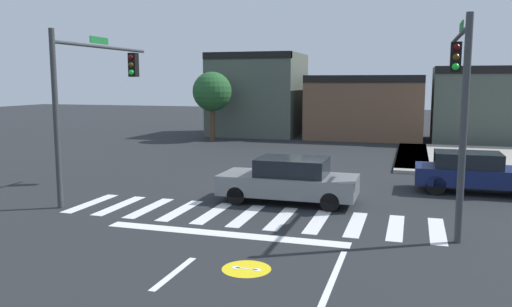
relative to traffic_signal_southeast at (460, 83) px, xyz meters
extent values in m
plane|color=#232628|center=(-5.97, 3.62, -4.04)|extent=(120.00, 120.00, 0.00)
cube|color=silver|center=(-11.48, -0.88, -4.03)|extent=(0.43, 2.72, 0.01)
cube|color=silver|center=(-10.38, -0.88, -4.03)|extent=(0.43, 2.72, 0.01)
cube|color=silver|center=(-9.28, -0.88, -4.03)|extent=(0.43, 2.72, 0.01)
cube|color=silver|center=(-8.17, -0.88, -4.03)|extent=(0.43, 2.72, 0.01)
cube|color=silver|center=(-7.07, -0.88, -4.03)|extent=(0.43, 2.72, 0.01)
cube|color=silver|center=(-5.97, -0.88, -4.03)|extent=(0.43, 2.72, 0.01)
cube|color=silver|center=(-4.86, -0.88, -4.03)|extent=(0.43, 2.72, 0.01)
cube|color=silver|center=(-3.76, -0.88, -4.03)|extent=(0.43, 2.72, 0.01)
cube|color=silver|center=(-2.66, -0.88, -4.03)|extent=(0.43, 2.72, 0.01)
cube|color=silver|center=(-1.55, -0.88, -4.03)|extent=(0.43, 2.72, 0.01)
cube|color=silver|center=(-0.45, -0.88, -4.03)|extent=(0.43, 2.72, 0.01)
cube|color=white|center=(-5.97, -2.88, -4.03)|extent=(6.80, 0.50, 0.01)
cube|color=white|center=(-5.97, -5.88, -4.03)|extent=(0.16, 2.00, 0.01)
cylinder|color=yellow|center=(-4.56, -5.18, -4.03)|extent=(1.09, 1.09, 0.01)
cylinder|color=white|center=(-4.81, -5.18, -4.03)|extent=(0.17, 0.17, 0.00)
cylinder|color=white|center=(-4.32, -5.18, -4.03)|extent=(0.17, 0.17, 0.00)
cube|color=white|center=(-4.56, -5.18, -4.03)|extent=(0.49, 0.04, 0.00)
cube|color=#9E998E|center=(-1.17, 13.62, -3.96)|extent=(1.60, 10.00, 0.15)
cube|color=#9E998E|center=(3.03, 13.62, -3.96)|extent=(10.00, 10.00, 0.15)
cube|color=#4C564C|center=(-12.70, 22.65, -0.95)|extent=(6.53, 6.06, 6.17)
cube|color=black|center=(-12.70, 19.82, 1.88)|extent=(6.53, 0.50, 0.50)
cube|color=brown|center=(-4.55, 22.84, -1.79)|extent=(8.02, 6.43, 4.50)
cube|color=black|center=(-4.55, 19.82, 0.21)|extent=(8.02, 0.50, 0.50)
cube|color=#4C564C|center=(4.24, 22.24, -1.51)|extent=(8.46, 5.25, 5.06)
cube|color=black|center=(4.24, 19.82, 0.77)|extent=(8.46, 0.50, 0.50)
cylinder|color=#383A3D|center=(0.00, -1.82, -1.18)|extent=(0.18, 0.18, 5.72)
cylinder|color=#383A3D|center=(0.00, 0.81, 1.37)|extent=(0.12, 5.25, 0.12)
cube|color=black|center=(0.00, 2.14, 0.79)|extent=(0.32, 0.32, 0.95)
sphere|color=#470A0A|center=(0.00, 1.97, 1.09)|extent=(0.22, 0.22, 0.22)
sphere|color=#4C330C|center=(0.00, 1.97, 0.79)|extent=(0.22, 0.22, 0.22)
sphere|color=#1ED833|center=(0.00, 1.97, 0.50)|extent=(0.22, 0.22, 0.22)
cube|color=#197233|center=(0.00, 0.55, 1.59)|extent=(0.03, 1.10, 0.24)
cylinder|color=#383A3D|center=(-12.05, -1.70, -1.18)|extent=(0.18, 0.18, 5.71)
cylinder|color=#383A3D|center=(-12.05, 1.13, 1.27)|extent=(0.12, 5.66, 0.12)
cube|color=black|center=(-12.05, 3.16, 0.69)|extent=(0.32, 0.32, 0.95)
sphere|color=#470A0A|center=(-12.05, 2.99, 0.99)|extent=(0.22, 0.22, 0.22)
sphere|color=#4C330C|center=(-12.05, 2.99, 0.69)|extent=(0.22, 0.22, 0.22)
sphere|color=#1ED833|center=(-12.05, 2.99, 0.40)|extent=(0.22, 0.22, 0.22)
cube|color=#197233|center=(-12.05, 0.85, 1.49)|extent=(0.03, 1.10, 0.24)
cube|color=#141E4C|center=(1.22, 4.70, -3.40)|extent=(4.55, 1.81, 0.63)
cube|color=black|center=(0.77, 4.70, -2.81)|extent=(2.31, 1.59, 0.54)
cylinder|color=black|center=(-0.33, 5.50, -3.68)|extent=(0.72, 0.22, 0.72)
cylinder|color=black|center=(-0.33, 3.91, -3.68)|extent=(0.72, 0.22, 0.72)
cube|color=slate|center=(-5.17, 1.26, -3.43)|extent=(4.60, 1.95, 0.66)
cube|color=black|center=(-5.04, 1.26, -2.81)|extent=(2.31, 1.71, 0.58)
cylinder|color=black|center=(-6.74, 0.39, -3.73)|extent=(0.61, 0.22, 0.61)
cylinder|color=black|center=(-6.74, 2.12, -3.73)|extent=(0.61, 0.22, 0.61)
cylinder|color=black|center=(-3.61, 0.39, -3.73)|extent=(0.61, 0.22, 0.61)
cylinder|color=black|center=(-3.61, 2.12, -3.73)|extent=(0.61, 0.22, 0.61)
cylinder|color=#4C3823|center=(-14.47, 17.62, -2.64)|extent=(0.36, 0.36, 2.80)
sphere|color=#235628|center=(-14.47, 17.62, -0.64)|extent=(2.69, 2.69, 2.69)
camera|label=1|loc=(-1.20, -15.46, 0.03)|focal=36.17mm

